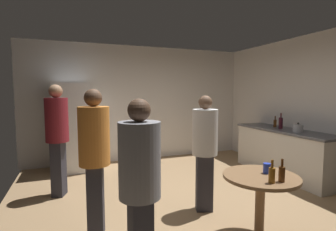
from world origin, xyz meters
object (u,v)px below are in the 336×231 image
at_px(refrigerator, 72,127).
at_px(beer_bottle_on_counter, 275,123).
at_px(person_in_maroon_shirt, 57,131).
at_px(person_in_orange_shirt, 94,151).
at_px(person_in_gray_shirt, 140,180).
at_px(beer_bottle_brown, 282,174).
at_px(beer_bottle_amber, 272,175).
at_px(plastic_cup_blue, 267,168).
at_px(foreground_table, 261,185).
at_px(kettle, 298,128).
at_px(wine_bottle_on_counter, 281,123).
at_px(person_in_white_shirt, 205,144).

distance_m(refrigerator, beer_bottle_on_counter, 4.19).
xyz_separation_m(person_in_maroon_shirt, person_in_orange_shirt, (0.44, -1.38, -0.05)).
xyz_separation_m(refrigerator, person_in_gray_shirt, (0.49, -3.62, 0.02)).
bearing_deg(refrigerator, beer_bottle_brown, -62.27).
xyz_separation_m(beer_bottle_amber, plastic_cup_blue, (0.17, 0.26, -0.03)).
bearing_deg(foreground_table, beer_bottle_brown, -78.02).
xyz_separation_m(kettle, plastic_cup_blue, (-1.84, -1.27, -0.18)).
distance_m(kettle, person_in_gray_shirt, 3.65).
xyz_separation_m(plastic_cup_blue, person_in_gray_shirt, (-1.49, -0.23, 0.13)).
xyz_separation_m(beer_bottle_brown, person_in_gray_shirt, (-1.43, 0.04, 0.10)).
xyz_separation_m(wine_bottle_on_counter, person_in_white_shirt, (-2.18, -0.89, -0.10)).
bearing_deg(beer_bottle_on_counter, person_in_maroon_shirt, 178.20).
bearing_deg(beer_bottle_brown, person_in_maroon_shirt, 132.23).
bearing_deg(person_in_white_shirt, plastic_cup_blue, 39.47).
xyz_separation_m(foreground_table, plastic_cup_blue, (0.11, 0.03, 0.16)).
height_order(refrigerator, beer_bottle_amber, refrigerator).
bearing_deg(beer_bottle_amber, beer_bottle_on_counter, 46.14).
relative_size(refrigerator, kettle, 7.38).
bearing_deg(person_in_gray_shirt, wine_bottle_on_counter, 29.28).
bearing_deg(person_in_maroon_shirt, refrigerator, 100.62).
distance_m(refrigerator, person_in_white_shirt, 3.05).
height_order(foreground_table, person_in_gray_shirt, person_in_gray_shirt).
distance_m(wine_bottle_on_counter, person_in_white_shirt, 2.36).
distance_m(wine_bottle_on_counter, person_in_gray_shirt, 3.89).
distance_m(plastic_cup_blue, person_in_maroon_shirt, 3.04).
bearing_deg(plastic_cup_blue, person_in_white_shirt, 110.51).
bearing_deg(wine_bottle_on_counter, person_in_maroon_shirt, 174.76).
bearing_deg(beer_bottle_amber, plastic_cup_blue, 56.39).
height_order(plastic_cup_blue, person_in_maroon_shirt, person_in_maroon_shirt).
bearing_deg(wine_bottle_on_counter, refrigerator, 156.54).
bearing_deg(person_in_white_shirt, beer_bottle_on_counter, 135.37).
distance_m(person_in_maroon_shirt, person_in_orange_shirt, 1.45).
bearing_deg(beer_bottle_brown, beer_bottle_on_counter, 47.86).
distance_m(person_in_maroon_shirt, person_in_white_shirt, 2.27).
distance_m(person_in_white_shirt, person_in_orange_shirt, 1.45).
bearing_deg(person_in_gray_shirt, person_in_orange_shirt, 105.27).
bearing_deg(refrigerator, beer_bottle_amber, -63.65).
bearing_deg(person_in_maroon_shirt, person_in_white_shirt, -13.58).
bearing_deg(beer_bottle_amber, person_in_maroon_shirt, 130.76).
height_order(beer_bottle_on_counter, person_in_orange_shirt, person_in_orange_shirt).
relative_size(beer_bottle_on_counter, person_in_maroon_shirt, 0.13).
height_order(refrigerator, foreground_table, refrigerator).
height_order(plastic_cup_blue, person_in_gray_shirt, person_in_gray_shirt).
distance_m(refrigerator, beer_bottle_amber, 4.07).
bearing_deg(beer_bottle_brown, foreground_table, 101.98).
height_order(wine_bottle_on_counter, beer_bottle_on_counter, wine_bottle_on_counter).
xyz_separation_m(person_in_maroon_shirt, person_in_white_shirt, (1.89, -1.26, -0.10)).
xyz_separation_m(kettle, beer_bottle_amber, (-2.01, -1.53, -0.15)).
relative_size(beer_bottle_brown, person_in_gray_shirt, 0.15).
distance_m(beer_bottle_on_counter, beer_bottle_brown, 3.01).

